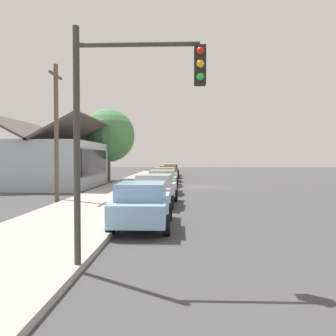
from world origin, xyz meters
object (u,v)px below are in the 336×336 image
Objects in this scene: car_olive at (168,173)px; utility_pole_wooden at (56,130)px; shade_tree at (108,136)px; traffic_light_main at (126,107)px; car_seafoam at (162,181)px; car_coral at (165,177)px; car_skyblue at (143,204)px; car_charcoal at (171,171)px; fire_hydrant_red at (153,177)px; car_silver at (156,189)px; car_ivory at (172,169)px.

utility_pole_wooden is (-16.98, 5.51, 3.11)m from car_olive.
shade_tree reaches higher than car_olive.
traffic_light_main is 13.11m from utility_pole_wooden.
car_olive is at bearing 0.93° from car_seafoam.
car_seafoam is at bearing -176.24° from car_coral.
shade_tree is 1.43× the size of traffic_light_main.
car_skyblue and car_olive have the same top height.
car_charcoal is (30.06, -0.12, 0.00)m from car_skyblue.
car_olive and car_charcoal have the same top height.
car_skyblue is 23.90m from fire_hydrant_red.
traffic_light_main is at bearing -154.42° from utility_pole_wooden.
car_olive is (12.03, 0.03, 0.00)m from car_seafoam.
car_olive is 0.62× the size of utility_pole_wooden.
car_olive is at bearing -92.39° from shade_tree.
car_seafoam is 8.05m from utility_pole_wooden.
car_silver is at bearing -175.18° from fire_hydrant_red.
car_ivory is at bearing 2.63° from car_coral.
car_olive is at bearing -86.24° from fire_hydrant_red.
car_olive is 1.55m from fire_hydrant_red.
car_silver is 29.93m from car_ivory.
fire_hydrant_red is (-0.36, -4.69, -4.18)m from shade_tree.
traffic_light_main is (-34.91, -0.06, 2.68)m from car_charcoal.
car_seafoam and car_olive have the same top height.
car_silver is at bearing 0.70° from traffic_light_main.
car_ivory is at bearing 2.88° from car_silver.
car_skyblue is 30.06m from car_charcoal.
traffic_light_main is (-28.80, -0.15, 2.68)m from car_olive.
car_silver reaches higher than fire_hydrant_red.
car_silver is at bearing -179.30° from car_seafoam.
car_olive is at bearing -178.78° from car_ivory.
car_silver is 6.80× the size of fire_hydrant_red.
car_charcoal is at bearing 2.21° from car_coral.
car_skyblue is at bearing -178.77° from car_ivory.
utility_pole_wooden is (-23.09, 5.59, 3.11)m from car_charcoal.
utility_pole_wooden is (-10.93, 5.45, 3.11)m from car_coral.
fire_hydrant_red is (-0.10, 1.51, -0.32)m from car_olive.
car_seafoam is at bearing -0.51° from car_skyblue.
car_coral is at bearing 178.80° from car_olive.
car_charcoal is 0.91× the size of traffic_light_main.
car_charcoal is 35.01m from traffic_light_main.
traffic_light_main is (-10.58, -0.13, 2.67)m from car_silver.
car_charcoal is at bearing -14.40° from fire_hydrant_red.
car_coral is at bearing 1.66° from car_seafoam.
car_ivory is 0.64× the size of shade_tree.
car_ivory is 29.38m from utility_pole_wooden.
car_seafoam is at bearing -48.22° from utility_pole_wooden.
car_olive is at bearing -0.28° from car_skyblue.
car_seafoam and car_charcoal have the same top height.
utility_pole_wooden is (6.98, 5.48, 3.11)m from car_skyblue.
traffic_light_main is at bearing -176.42° from car_silver.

